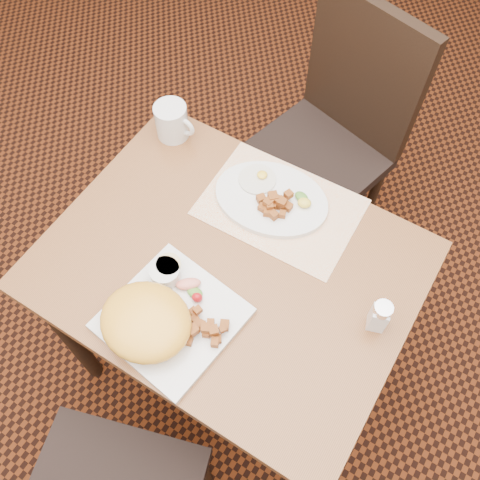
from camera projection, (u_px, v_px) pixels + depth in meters
name	position (u px, v px, depth m)	size (l,w,h in m)	color
ground	(233.00, 358.00, 1.97)	(8.00, 8.00, 0.00)	black
table	(230.00, 283.00, 1.42)	(0.90, 0.70, 0.75)	brown
chair_far	(332.00, 131.00, 1.82)	(0.51, 0.52, 0.97)	black
placemat	(280.00, 207.00, 1.41)	(0.40, 0.28, 0.00)	white
plate_square	(172.00, 318.00, 1.24)	(0.28, 0.28, 0.02)	silver
plate_oval	(271.00, 199.00, 1.41)	(0.30, 0.23, 0.02)	silver
hollandaise_mound	(145.00, 321.00, 1.19)	(0.21, 0.19, 0.08)	yellow
ramekin	(165.00, 272.00, 1.27)	(0.07, 0.08, 0.04)	silver
garnish_sq	(192.00, 289.00, 1.26)	(0.09, 0.07, 0.03)	#387223
fried_egg	(258.00, 179.00, 1.42)	(0.10, 0.10, 0.02)	white
garnish_ov	(303.00, 200.00, 1.38)	(0.06, 0.05, 0.02)	#387223
salt_shaker	(379.00, 316.00, 1.20)	(0.05, 0.05, 0.10)	white
coffee_mug	(172.00, 121.00, 1.49)	(0.12, 0.09, 0.10)	silver
home_fries_sq	(204.00, 328.00, 1.21)	(0.11, 0.10, 0.04)	#9B4F19
home_fries_ov	(275.00, 203.00, 1.37)	(0.10, 0.09, 0.04)	#9B4F19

